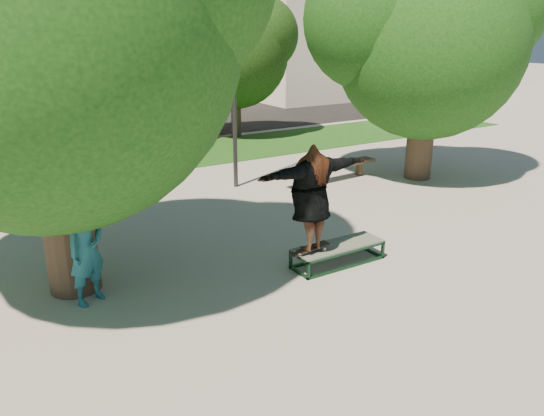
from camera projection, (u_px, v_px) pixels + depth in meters
ground at (312, 256)px, 10.29m from camera, size 120.00×120.00×0.00m
grass_strip at (175, 155)px, 18.43m from camera, size 30.00×4.00×0.02m
asphalt_strip at (97, 129)px, 23.17m from camera, size 40.00×8.00×0.01m
tree_left at (32, 11)px, 7.61m from camera, size 6.96×5.95×7.12m
tree_right at (425, 32)px, 14.41m from camera, size 6.24×5.33×6.51m
bg_tree_mid at (83, 34)px, 18.19m from camera, size 5.76×4.92×6.24m
bg_tree_right at (232, 47)px, 20.70m from camera, size 5.04×4.31×5.43m
lamppost at (233, 71)px, 13.80m from camera, size 0.25×0.15×6.11m
side_building at (338, 32)px, 35.70m from camera, size 15.00×10.00×8.00m
grind_box at (338, 254)px, 9.90m from camera, size 1.80×0.60×0.38m
skater_rig at (311, 198)px, 9.19m from camera, size 2.37×0.79×1.98m
bystander at (86, 249)px, 8.29m from camera, size 0.79×0.70×1.83m
bench at (330, 167)px, 15.18m from camera, size 3.23×0.65×0.49m
car_dark at (87, 116)px, 21.90m from camera, size 1.67×4.70×1.54m
car_grey at (170, 115)px, 22.35m from camera, size 3.31×5.53×1.44m
car_silver_b at (174, 115)px, 22.38m from camera, size 2.93×5.17×1.41m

